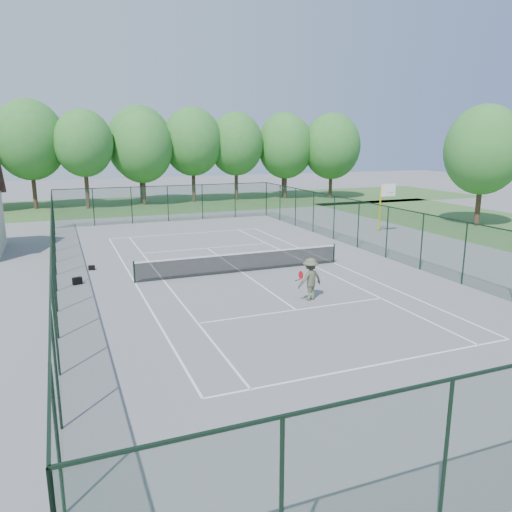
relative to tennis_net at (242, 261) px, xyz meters
The scene contains 11 objects.
ground 0.58m from the tennis_net, ahead, with size 140.00×140.00×0.00m, color gray.
grass_far 30.01m from the tennis_net, 90.00° to the left, with size 80.00×16.00×0.01m, color #436D32.
court_lines 0.57m from the tennis_net, ahead, with size 11.05×23.85×0.01m.
tennis_net is the anchor object (origin of this frame).
fence_enclosure 0.98m from the tennis_net, ahead, with size 18.05×36.05×3.02m.
tree_line_far 30.48m from the tennis_net, 90.00° to the left, with size 39.40×6.40×9.70m.
basketball_goal 15.41m from the tennis_net, 26.44° to the left, with size 1.20×1.43×3.65m.
tree_side 24.18m from the tennis_net, 16.43° to the left, with size 5.98×5.98×9.47m.
sports_bag_a 8.13m from the tennis_net, behind, with size 0.42×0.25×0.34m, color black.
sports_bag_b 8.01m from the tennis_net, 154.96° to the left, with size 0.32×0.19×0.25m, color black.
tennis_player 5.52m from the tennis_net, 78.04° to the right, with size 1.78×0.91×1.84m.
Camera 1 is at (-8.64, -23.62, 6.72)m, focal length 35.00 mm.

